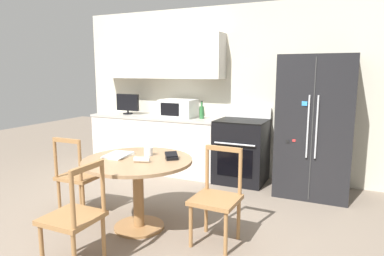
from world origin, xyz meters
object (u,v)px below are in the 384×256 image
(refrigerator, at_px, (315,126))
(countertop_tv, at_px, (128,103))
(dining_chair_right, at_px, (217,198))
(dining_chair_near, at_px, (75,218))
(oven_range, at_px, (241,150))
(counter_bottle, at_px, (202,112))
(microwave, at_px, (178,108))
(candle_glass, at_px, (148,152))
(wallet, at_px, (172,157))
(dining_chair_left, at_px, (79,176))

(refrigerator, distance_m, countertop_tv, 3.01)
(dining_chair_right, distance_m, dining_chair_near, 1.27)
(refrigerator, bearing_deg, oven_range, 176.06)
(oven_range, relative_size, countertop_tv, 2.59)
(counter_bottle, bearing_deg, oven_range, -1.15)
(microwave, relative_size, counter_bottle, 2.01)
(dining_chair_right, relative_size, candle_glass, 9.72)
(oven_range, height_order, microwave, microwave)
(dining_chair_right, bearing_deg, microwave, -52.18)
(dining_chair_right, relative_size, wallet, 5.19)
(countertop_tv, bearing_deg, oven_range, -0.26)
(oven_range, distance_m, candle_glass, 1.84)
(counter_bottle, xyz_separation_m, dining_chair_near, (0.06, -2.77, -0.57))
(dining_chair_right, bearing_deg, wallet, -7.15)
(dining_chair_near, distance_m, wallet, 1.10)
(wallet, bearing_deg, dining_chair_right, -9.15)
(dining_chair_left, bearing_deg, dining_chair_right, -0.66)
(countertop_tv, bearing_deg, counter_bottle, 0.16)
(candle_glass, bearing_deg, microwave, 107.07)
(oven_range, distance_m, wallet, 1.82)
(oven_range, distance_m, counter_bottle, 0.84)
(counter_bottle, relative_size, candle_glass, 2.90)
(countertop_tv, xyz_separation_m, wallet, (1.79, -1.79, -0.32))
(microwave, xyz_separation_m, wallet, (0.84, -1.80, -0.28))
(counter_bottle, xyz_separation_m, dining_chair_left, (-0.71, -1.89, -0.57))
(countertop_tv, relative_size, dining_chair_near, 0.46)
(dining_chair_right, distance_m, wallet, 0.62)
(counter_bottle, xyz_separation_m, candle_glass, (0.14, -1.76, -0.23))
(microwave, distance_m, dining_chair_near, 2.88)
(refrigerator, xyz_separation_m, oven_range, (-1.01, 0.07, -0.44))
(dining_chair_left, bearing_deg, counter_bottle, 68.23)
(counter_bottle, relative_size, dining_chair_left, 0.30)
(dining_chair_left, distance_m, wallet, 1.20)
(refrigerator, xyz_separation_m, dining_chair_left, (-2.36, -1.81, -0.48))
(dining_chair_right, distance_m, candle_glass, 0.89)
(dining_chair_near, height_order, wallet, dining_chair_near)
(dining_chair_left, relative_size, dining_chair_right, 1.00)
(dining_chair_near, bearing_deg, wallet, -21.15)
(wallet, bearing_deg, microwave, 114.95)
(oven_range, height_order, wallet, oven_range)
(microwave, height_order, dining_chair_right, microwave)
(countertop_tv, bearing_deg, microwave, 0.62)
(oven_range, bearing_deg, counter_bottle, 178.85)
(counter_bottle, bearing_deg, dining_chair_near, -88.85)
(counter_bottle, bearing_deg, countertop_tv, -179.84)
(microwave, height_order, counter_bottle, microwave)
(oven_range, bearing_deg, microwave, 178.94)
(dining_chair_left, xyz_separation_m, dining_chair_near, (0.77, -0.88, 0.00))
(countertop_tv, distance_m, counter_bottle, 1.35)
(dining_chair_near, bearing_deg, counter_bottle, 1.24)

